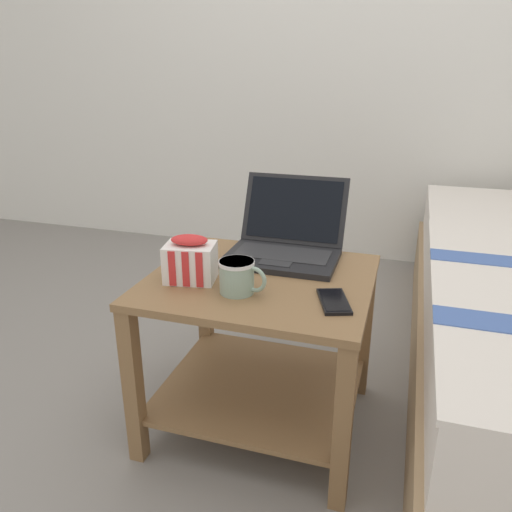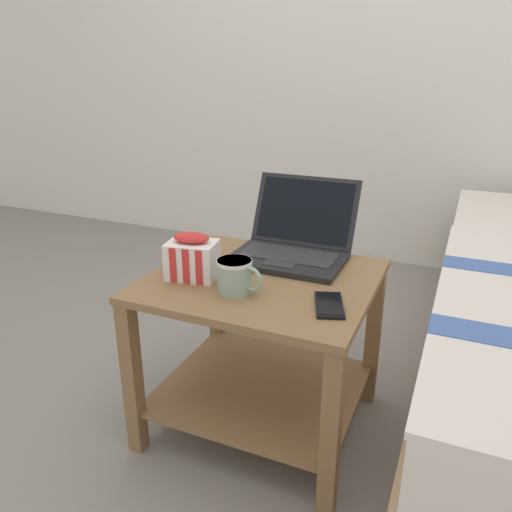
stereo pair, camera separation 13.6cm
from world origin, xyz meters
TOP-DOWN VIEW (x-y plane):
  - ground_plane at (0.00, 0.00)m, footprint 8.00×8.00m
  - back_wall at (0.00, 1.62)m, footprint 8.00×0.05m
  - bedside_table at (0.00, 0.00)m, footprint 0.63×0.57m
  - laptop at (0.02, 0.19)m, footprint 0.34×0.34m
  - mug_front_left at (-0.03, -0.12)m, footprint 0.13×0.10m
  - snack_bag at (-0.18, -0.08)m, footprint 0.15×0.12m
  - cell_phone at (0.23, -0.10)m, footprint 0.11×0.16m

SIDE VIEW (x-z plane):
  - ground_plane at x=0.00m, z-range 0.00..0.00m
  - bedside_table at x=0.00m, z-range 0.07..0.58m
  - cell_phone at x=0.23m, z-range 0.50..0.51m
  - laptop at x=0.02m, z-range 0.43..0.66m
  - mug_front_left at x=-0.03m, z-range 0.51..0.60m
  - snack_bag at x=-0.18m, z-range 0.50..0.63m
  - back_wall at x=0.00m, z-range 0.00..2.50m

